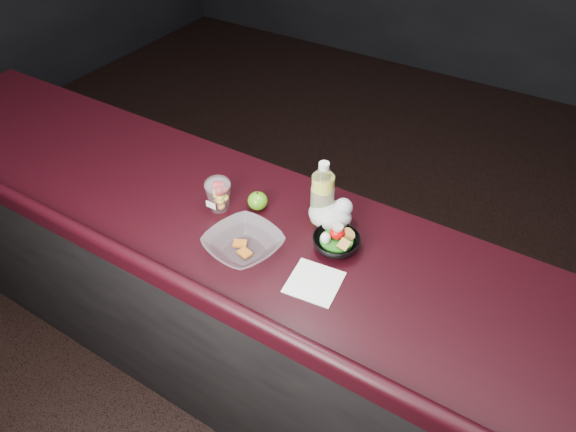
% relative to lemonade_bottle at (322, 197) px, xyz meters
% --- Properties ---
extents(room_shell, '(8.00, 8.00, 8.00)m').
position_rel_lemonade_bottle_xyz_m(room_shell, '(-0.01, -0.46, 0.71)').
color(room_shell, black).
rests_on(room_shell, ground).
extents(counter, '(4.06, 0.71, 1.02)m').
position_rel_lemonade_bottle_xyz_m(counter, '(-0.01, -0.16, -0.61)').
color(counter, black).
rests_on(counter, ground).
extents(lemonade_bottle, '(0.08, 0.08, 0.25)m').
position_rel_lemonade_bottle_xyz_m(lemonade_bottle, '(0.00, 0.00, 0.00)').
color(lemonade_bottle, yellow).
rests_on(lemonade_bottle, counter).
extents(fruit_cup, '(0.10, 0.10, 0.14)m').
position_rel_lemonade_bottle_xyz_m(fruit_cup, '(-0.35, -0.14, -0.03)').
color(fruit_cup, white).
rests_on(fruit_cup, counter).
extents(green_apple, '(0.07, 0.07, 0.08)m').
position_rel_lemonade_bottle_xyz_m(green_apple, '(-0.23, -0.07, -0.07)').
color(green_apple, '#31750D').
rests_on(green_apple, counter).
extents(plastic_bag, '(0.16, 0.13, 0.12)m').
position_rel_lemonade_bottle_xyz_m(plastic_bag, '(0.04, -0.01, -0.05)').
color(plastic_bag, silver).
rests_on(plastic_bag, counter).
extents(snack_bowl, '(0.21, 0.21, 0.09)m').
position_rel_lemonade_bottle_xyz_m(snack_bowl, '(0.11, -0.10, -0.07)').
color(snack_bowl, black).
rests_on(snack_bowl, counter).
extents(takeout_bowl, '(0.29, 0.29, 0.06)m').
position_rel_lemonade_bottle_xyz_m(takeout_bowl, '(-0.14, -0.28, -0.07)').
color(takeout_bowl, silver).
rests_on(takeout_bowl, counter).
extents(paper_napkin, '(0.18, 0.18, 0.00)m').
position_rel_lemonade_bottle_xyz_m(paper_napkin, '(0.13, -0.28, -0.10)').
color(paper_napkin, white).
rests_on(paper_napkin, counter).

